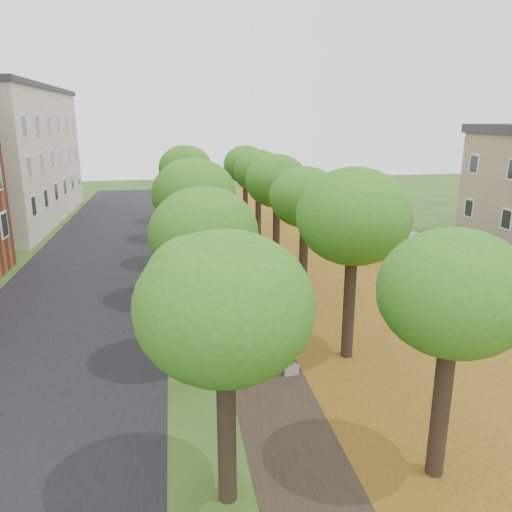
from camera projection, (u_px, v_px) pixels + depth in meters
name	position (u px, v px, depth m)	size (l,w,h in m)	color
ground	(326.00, 486.00, 11.15)	(120.00, 120.00, 0.00)	#2D4C19
street_asphalt	(85.00, 288.00, 24.21)	(8.00, 70.00, 0.01)	black
footpath	(238.00, 280.00, 25.41)	(3.20, 70.00, 0.01)	black
leaf_verge	(332.00, 275.00, 26.20)	(7.50, 70.00, 0.01)	#925F1A
parking_lot	(469.00, 262.00, 28.51)	(9.00, 16.00, 0.01)	black
tree_row_west	(192.00, 194.00, 23.87)	(3.46, 33.46, 5.97)	black
tree_row_east	(289.00, 191.00, 24.64)	(3.46, 33.46, 5.97)	black
bench	(281.00, 353.00, 16.53)	(0.75, 1.79, 0.82)	#2C3831
car_red	(446.00, 262.00, 26.29)	(1.30, 3.72, 1.22)	maroon
car_grey	(451.00, 263.00, 25.91)	(1.98, 4.86, 1.41)	#2F2F34
car_white	(410.00, 242.00, 30.25)	(2.33, 5.06, 1.41)	silver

